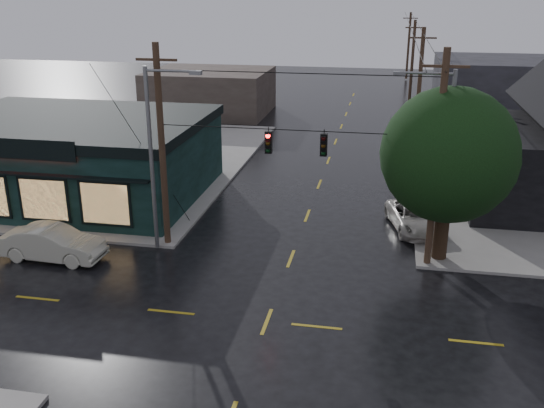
% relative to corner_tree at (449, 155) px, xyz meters
% --- Properties ---
extents(ground_plane, '(160.00, 160.00, 0.00)m').
position_rel_corner_tree_xyz_m(ground_plane, '(-7.08, -7.21, -5.27)').
color(ground_plane, black).
extents(sidewalk_nw, '(28.00, 28.00, 0.15)m').
position_rel_corner_tree_xyz_m(sidewalk_nw, '(-27.08, 12.79, -5.19)').
color(sidewalk_nw, gray).
rests_on(sidewalk_nw, ground).
extents(pizza_shop, '(16.30, 12.34, 4.90)m').
position_rel_corner_tree_xyz_m(pizza_shop, '(-22.08, 5.73, -2.71)').
color(pizza_shop, black).
rests_on(pizza_shop, ground).
extents(corner_tree, '(6.29, 6.29, 8.29)m').
position_rel_corner_tree_xyz_m(corner_tree, '(0.00, 0.00, 0.00)').
color(corner_tree, black).
rests_on(corner_tree, ground).
extents(utility_pole_nw, '(2.00, 0.32, 10.15)m').
position_rel_corner_tree_xyz_m(utility_pole_nw, '(-13.58, -0.71, -5.27)').
color(utility_pole_nw, '#2E2314').
rests_on(utility_pole_nw, ground).
extents(utility_pole_ne, '(2.00, 0.32, 10.15)m').
position_rel_corner_tree_xyz_m(utility_pole_ne, '(-0.58, -0.71, -5.27)').
color(utility_pole_ne, '#2E2314').
rests_on(utility_pole_ne, ground).
extents(utility_pole_far_a, '(2.00, 0.32, 9.65)m').
position_rel_corner_tree_xyz_m(utility_pole_far_a, '(-0.58, 20.79, -5.27)').
color(utility_pole_far_a, '#2E2314').
rests_on(utility_pole_far_a, ground).
extents(utility_pole_far_b, '(2.00, 0.32, 9.15)m').
position_rel_corner_tree_xyz_m(utility_pole_far_b, '(-0.58, 40.79, -5.27)').
color(utility_pole_far_b, '#2E2314').
rests_on(utility_pole_far_b, ground).
extents(utility_pole_far_c, '(2.00, 0.32, 9.15)m').
position_rel_corner_tree_xyz_m(utility_pole_far_c, '(-0.58, 60.79, -5.27)').
color(utility_pole_far_c, '#2E2314').
rests_on(utility_pole_far_c, ground).
extents(span_signal_assembly, '(13.00, 0.48, 1.23)m').
position_rel_corner_tree_xyz_m(span_signal_assembly, '(-6.99, -0.71, 0.43)').
color(span_signal_assembly, black).
rests_on(span_signal_assembly, ground).
extents(streetlight_nw, '(5.40, 0.30, 9.15)m').
position_rel_corner_tree_xyz_m(streetlight_nw, '(-13.88, -1.41, -5.27)').
color(streetlight_nw, slate).
rests_on(streetlight_nw, ground).
extents(streetlight_ne, '(5.40, 0.30, 9.15)m').
position_rel_corner_tree_xyz_m(streetlight_ne, '(-0.08, -0.01, -5.27)').
color(streetlight_ne, slate).
rests_on(streetlight_ne, ground).
extents(bg_building_west, '(12.00, 10.00, 4.40)m').
position_rel_corner_tree_xyz_m(bg_building_west, '(-21.08, 32.79, -3.07)').
color(bg_building_west, '#3B302B').
rests_on(bg_building_west, ground).
extents(bg_building_east, '(14.00, 12.00, 5.60)m').
position_rel_corner_tree_xyz_m(bg_building_east, '(8.92, 37.79, -2.47)').
color(bg_building_east, black).
rests_on(bg_building_east, ground).
extents(sedan_cream, '(5.11, 1.94, 1.66)m').
position_rel_corner_tree_xyz_m(sedan_cream, '(-18.41, -3.43, -4.44)').
color(sedan_cream, '#B6B5A0').
rests_on(sedan_cream, ground).
extents(suv_silver, '(3.43, 5.39, 1.38)m').
position_rel_corner_tree_xyz_m(suv_silver, '(-1.08, 3.77, -4.57)').
color(suv_silver, '#B5B0A7').
rests_on(suv_silver, ground).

